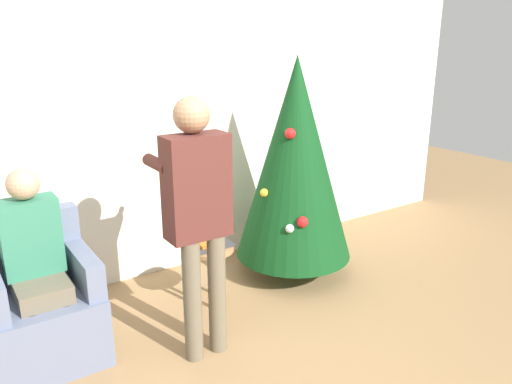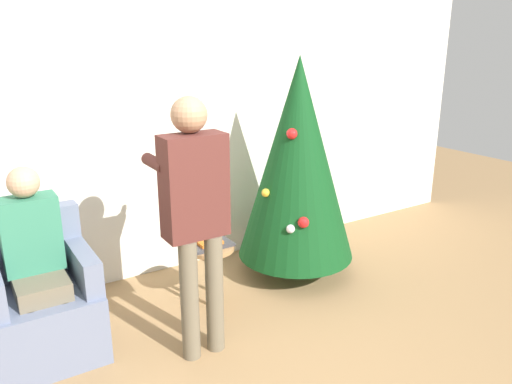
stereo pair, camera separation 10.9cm
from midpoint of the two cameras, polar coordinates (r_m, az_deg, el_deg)
wall_back at (r=4.28m, az=-16.11°, el=7.08°), size 8.00×0.06×2.70m
christmas_tree at (r=4.29m, az=3.77°, el=3.72°), size 1.02×1.02×1.93m
armchair at (r=3.69m, az=-24.06°, el=-12.01°), size 0.68×0.70×0.94m
person_seated at (r=3.51m, az=-24.71°, el=-6.93°), size 0.36×0.46×1.29m
person_standing at (r=3.17m, az=-7.66°, el=-1.72°), size 0.42×0.57×1.72m
side_stool at (r=3.96m, az=-6.08°, el=-7.42°), size 0.38×0.38×0.50m
laptop at (r=3.92m, az=-6.13°, el=-6.11°), size 0.35×0.21×0.02m
book at (r=3.91m, az=-6.14°, el=-5.82°), size 0.19×0.12×0.02m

